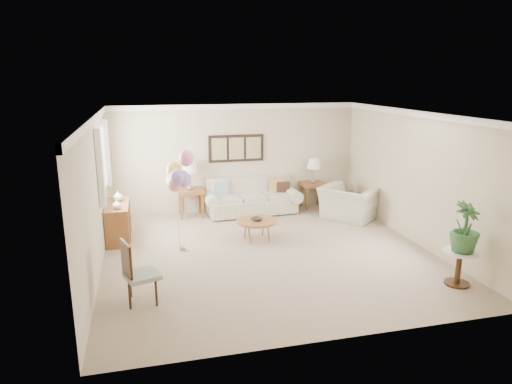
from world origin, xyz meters
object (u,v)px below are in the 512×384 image
sofa (251,200)px  accent_chair (137,271)px  coffee_table (257,222)px  balloon_cluster (178,175)px  armchair (349,203)px

sofa → accent_chair: size_ratio=2.49×
coffee_table → accent_chair: 3.18m
accent_chair → balloon_cluster: size_ratio=0.49×
coffee_table → armchair: (2.42, 0.86, -0.00)m
armchair → accent_chair: 5.63m
sofa → armchair: sofa is taller
armchair → accent_chair: bearing=84.7°
accent_chair → armchair: bearing=32.5°
sofa → balloon_cluster: bearing=-131.7°
sofa → accent_chair: (-2.66, -4.02, 0.16)m
sofa → coffee_table: bearing=-100.0°
coffee_table → armchair: 2.57m
coffee_table → sofa: bearing=80.0°
armchair → balloon_cluster: balloon_cluster is taller
armchair → accent_chair: size_ratio=1.25×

